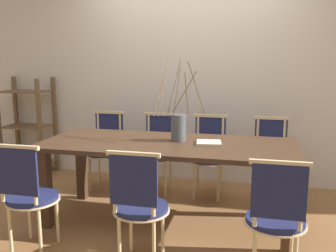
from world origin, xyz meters
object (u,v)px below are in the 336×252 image
(chair_near_center, at_px, (276,215))
(shelving_rack, at_px, (28,127))
(dining_table, at_px, (168,153))
(chair_far_center, at_px, (209,153))
(book_stack, at_px, (209,143))
(vase_centerpiece, at_px, (178,126))

(chair_near_center, xyz_separation_m, shelving_rack, (-2.99, 1.78, 0.14))
(dining_table, xyz_separation_m, chair_far_center, (0.28, 0.76, -0.17))
(shelving_rack, bearing_deg, chair_near_center, -30.69)
(chair_far_center, distance_m, shelving_rack, 2.38)
(chair_near_center, height_order, book_stack, chair_near_center)
(chair_near_center, bearing_deg, vase_centerpiece, 134.30)
(chair_far_center, height_order, book_stack, chair_far_center)
(shelving_rack, bearing_deg, vase_centerpiece, -23.16)
(chair_near_center, bearing_deg, book_stack, 124.60)
(vase_centerpiece, bearing_deg, chair_far_center, 73.34)
(vase_centerpiece, bearing_deg, shelving_rack, 156.84)
(chair_far_center, distance_m, book_stack, 0.79)
(vase_centerpiece, xyz_separation_m, shelving_rack, (-2.16, 0.92, -0.27))
(chair_near_center, distance_m, chair_far_center, 1.65)
(dining_table, relative_size, chair_far_center, 2.57)
(chair_far_center, xyz_separation_m, book_stack, (0.09, -0.73, 0.28))
(chair_near_center, bearing_deg, chair_far_center, 112.51)
(dining_table, height_order, shelving_rack, shelving_rack)
(book_stack, relative_size, shelving_rack, 0.19)
(dining_table, distance_m, book_stack, 0.38)
(chair_near_center, height_order, chair_far_center, same)
(dining_table, bearing_deg, chair_far_center, 70.04)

